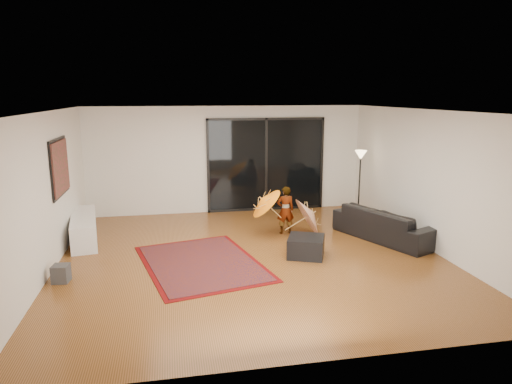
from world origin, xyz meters
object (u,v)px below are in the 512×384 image
object	(u,v)px
media_console	(84,228)
ottoman	(306,246)
child	(285,210)
sofa	(386,224)

from	to	relation	value
media_console	ottoman	bearing A→B (deg)	-31.51
media_console	child	xyz separation A→B (m)	(4.23, -0.31, 0.26)
media_console	sofa	size ratio (longest dim) A/B	0.85
media_console	sofa	xyz separation A→B (m)	(6.20, -1.08, 0.06)
ottoman	child	bearing A→B (deg)	91.09
sofa	ottoman	bearing A→B (deg)	85.75
media_console	ottoman	distance (m)	4.61
media_console	child	size ratio (longest dim) A/B	1.83
media_console	sofa	world-z (taller)	sofa
sofa	ottoman	xyz separation A→B (m)	(-1.94, -0.69, -0.14)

